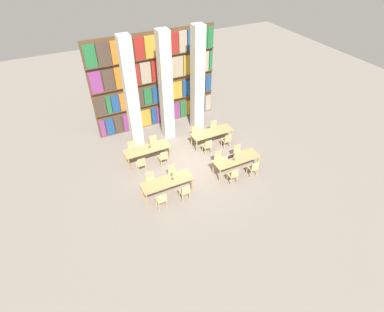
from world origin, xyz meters
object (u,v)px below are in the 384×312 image
(desk_lamp_0, at_px, (172,175))
(desk_lamp_2, at_px, (149,142))
(chair_4, at_px, (233,175))
(reading_table_2, at_px, (147,150))
(chair_13, at_px, (196,133))
(chair_15, at_px, (214,128))
(pillar_left, at_px, (131,96))
(chair_7, at_px, (238,152))
(reading_table_1, at_px, (236,160))
(chair_11, at_px, (154,143))
(pillar_right, at_px, (197,81))
(chair_6, at_px, (253,168))
(laptop, at_px, (230,157))
(reading_table_3, at_px, (212,133))
(chair_12, at_px, (207,146))
(chair_14, at_px, (227,140))
(chair_5, at_px, (219,158))
(chair_1, at_px, (151,180))
(reading_table_0, at_px, (167,182))
(chair_8, at_px, (141,164))
(chair_0, at_px, (162,200))
(chair_3, at_px, (173,173))
(desk_lamp_1, at_px, (234,155))
(chair_9, at_px, (133,149))
(chair_10, at_px, (163,157))

(desk_lamp_0, distance_m, desk_lamp_2, 2.72)
(chair_4, xyz_separation_m, desk_lamp_2, (-2.95, 3.45, 0.64))
(chair_4, xyz_separation_m, reading_table_2, (-3.11, 3.40, 0.21))
(chair_13, bearing_deg, chair_15, -180.00)
(pillar_left, relative_size, chair_7, 6.78)
(reading_table_1, bearing_deg, chair_4, -130.57)
(chair_11, bearing_deg, pillar_right, -162.46)
(chair_4, bearing_deg, chair_6, 0.00)
(chair_4, height_order, laptop, laptop)
(reading_table_3, bearing_deg, chair_12, -133.10)
(chair_7, bearing_deg, chair_14, -91.36)
(chair_7, distance_m, chair_11, 4.55)
(pillar_right, height_order, chair_5, pillar_right)
(chair_1, distance_m, chair_4, 3.91)
(reading_table_0, distance_m, chair_14, 4.68)
(chair_8, bearing_deg, reading_table_2, 49.34)
(chair_0, distance_m, chair_3, 1.77)
(desk_lamp_1, relative_size, chair_13, 0.48)
(chair_8, bearing_deg, chair_12, -2.31)
(reading_table_1, distance_m, laptop, 0.35)
(pillar_right, bearing_deg, chair_12, -104.27)
(desk_lamp_1, bearing_deg, reading_table_2, 142.21)
(chair_6, bearing_deg, chair_0, 179.76)
(pillar_left, height_order, reading_table_1, pillar_left)
(chair_1, relative_size, desk_lamp_0, 2.20)
(chair_3, xyz_separation_m, chair_11, (0.04, 2.69, 0.00))
(reading_table_3, distance_m, chair_14, 0.91)
(chair_1, bearing_deg, chair_4, 159.18)
(chair_5, distance_m, chair_13, 2.57)
(chair_3, distance_m, desk_lamp_0, 0.92)
(chair_3, distance_m, desk_lamp_2, 2.19)
(chair_14, bearing_deg, chair_3, -162.49)
(pillar_left, distance_m, reading_table_2, 2.85)
(chair_9, bearing_deg, reading_table_0, 99.90)
(chair_3, bearing_deg, chair_1, 0.00)
(chair_3, relative_size, chair_8, 1.00)
(chair_4, distance_m, chair_9, 5.51)
(pillar_left, xyz_separation_m, chair_10, (0.64, -2.36, -2.52))
(reading_table_1, relative_size, chair_8, 2.68)
(chair_11, bearing_deg, chair_8, 48.86)
(reading_table_0, height_order, laptop, laptop)
(pillar_right, relative_size, chair_7, 6.78)
(desk_lamp_0, relative_size, laptop, 1.26)
(pillar_left, xyz_separation_m, chair_15, (4.32, -1.13, -2.52))
(chair_5, bearing_deg, chair_10, -28.25)
(desk_lamp_0, bearing_deg, desk_lamp_1, -1.14)
(pillar_left, xyz_separation_m, chair_11, (0.64, -0.99, -2.52))
(pillar_right, distance_m, chair_5, 4.52)
(pillar_left, height_order, chair_9, pillar_left)
(pillar_left, xyz_separation_m, chair_7, (4.30, -3.70, -2.52))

